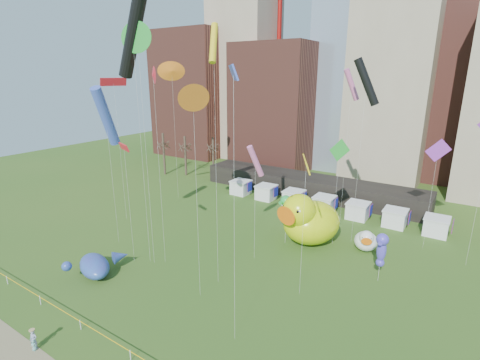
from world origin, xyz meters
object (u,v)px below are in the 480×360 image
Objects in this scene: woman at (34,340)px; toddler at (34,345)px; small_duck at (366,240)px; seahorse_green at (286,208)px; big_duck at (309,220)px; whale_inflatable at (96,265)px; seahorse_purple at (382,247)px.

woman is 0.39m from toddler.
small_duck is at bearing 41.54° from toddler.
woman is (-7.79, -26.40, -3.71)m from seahorse_green.
big_duck is at bearing 47.49° from woman.
whale_inflatable reaches higher than toddler.
toddler is (5.42, -9.37, -0.55)m from whale_inflatable.
big_duck reaches higher than small_duck.
toddler is at bearing -133.95° from small_duck.
seahorse_green is 1.19× the size of seahorse_purple.
small_duck is 0.62× the size of whale_inflatable.
toddler is (-10.02, -28.03, -2.59)m from big_duck.
seahorse_purple reaches higher than toddler.
seahorse_purple is 0.82× the size of whale_inflatable.
seahorse_green reaches higher than small_duck.
seahorse_purple is (9.25, -3.99, 0.63)m from big_duck.
seahorse_green is at bearing 54.18° from toddler.
small_duck is 0.76× the size of seahorse_purple.
seahorse_green is 21.86m from whale_inflatable.
seahorse_purple is 28.85m from whale_inflatable.
toddler is (-16.44, -29.93, -0.81)m from small_duck.
woman is at bearing -128.01° from seahorse_purple.
woman is (-16.56, -29.82, -0.45)m from small_duck.
big_duck is at bearing 157.67° from seahorse_purple.
toddler is (0.11, -0.11, -0.36)m from woman.
small_duck is at bearing 38.39° from woman.
whale_inflatable is at bearing -148.29° from seahorse_purple.
big_duck is 29.88m from toddler.
big_duck is at bearing 48.23° from seahorse_green.
big_duck is at bearing -178.71° from small_duck.
toddler is at bearing -127.72° from seahorse_purple.
seahorse_purple is at bearing 28.43° from woman.
small_duck is at bearing 116.67° from seahorse_purple.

